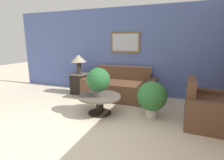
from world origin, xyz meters
TOP-DOWN VIEW (x-y plane):
  - ground_plane at (0.00, 0.00)m, footprint 20.00×20.00m
  - wall_back at (0.00, 3.22)m, footprint 7.81×0.09m
  - couch_main at (0.02, 2.65)m, footprint 1.98×0.98m
  - armchair at (2.20, 1.70)m, footprint 1.04×1.18m
  - coffee_table at (-0.05, 1.42)m, footprint 0.95×0.95m
  - side_table at (-1.31, 2.65)m, footprint 0.51×0.51m
  - table_lamp at (-1.31, 2.65)m, footprint 0.48×0.48m
  - potted_plant_on_table at (-0.07, 1.40)m, footprint 0.52×0.52m
  - potted_plant_floor at (1.07, 1.61)m, footprint 0.63×0.63m

SIDE VIEW (x-z plane):
  - ground_plane at x=0.00m, z-range 0.00..0.00m
  - armchair at x=2.20m, z-range -0.15..0.74m
  - couch_main at x=0.02m, z-range -0.15..0.74m
  - coffee_table at x=-0.05m, z-range 0.10..0.52m
  - side_table at x=-1.31m, z-range 0.01..0.64m
  - potted_plant_floor at x=1.07m, z-range 0.06..0.85m
  - potted_plant_on_table at x=-0.07m, z-range 0.45..1.07m
  - table_lamp at x=-1.31m, z-range 0.77..1.36m
  - wall_back at x=0.00m, z-range 0.00..2.60m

